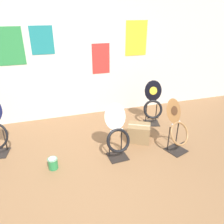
{
  "coord_description": "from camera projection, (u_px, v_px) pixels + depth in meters",
  "views": [
    {
      "loc": [
        -0.39,
        -1.84,
        2.03
      ],
      "look_at": [
        0.54,
        1.14,
        0.55
      ],
      "focal_mm": 35.0,
      "sensor_mm": 36.0,
      "label": 1
    }
  ],
  "objects": [
    {
      "name": "ground_plane",
      "position": [
        97.0,
        200.0,
        2.56
      ],
      "size": [
        14.0,
        14.0,
        0.0
      ],
      "primitive_type": "plane",
      "color": "#8E6642"
    },
    {
      "name": "wall_back",
      "position": [
        65.0,
        52.0,
        4.06
      ],
      "size": [
        8.0,
        0.07,
        2.6
      ],
      "color": "silver",
      "rests_on": "ground_plane"
    },
    {
      "name": "paint_can",
      "position": [
        53.0,
        163.0,
        3.03
      ],
      "size": [
        0.14,
        0.14,
        0.17
      ],
      "color": "#2D8E4C",
      "rests_on": "ground_plane"
    },
    {
      "name": "storage_box",
      "position": [
        139.0,
        133.0,
        3.66
      ],
      "size": [
        0.46,
        0.42,
        0.3
      ],
      "color": "#93754C",
      "rests_on": "ground_plane"
    },
    {
      "name": "toilet_seat_display_jazz_black",
      "position": [
        153.0,
        104.0,
        4.13
      ],
      "size": [
        0.4,
        0.35,
        0.84
      ],
      "color": "black",
      "rests_on": "ground_plane"
    },
    {
      "name": "toilet_seat_display_woodgrain",
      "position": [
        177.0,
        129.0,
        3.32
      ],
      "size": [
        0.44,
        0.44,
        0.82
      ],
      "color": "black",
      "rests_on": "ground_plane"
    },
    {
      "name": "toilet_seat_display_white_plain",
      "position": [
        117.0,
        135.0,
        3.17
      ],
      "size": [
        0.37,
        0.33,
        0.82
      ],
      "color": "black",
      "rests_on": "ground_plane"
    }
  ]
}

